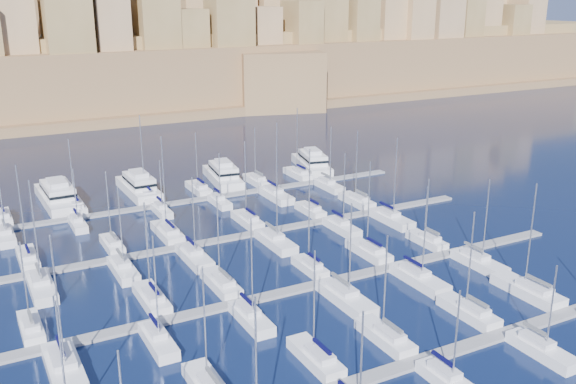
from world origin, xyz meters
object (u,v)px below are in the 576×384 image
motor_yacht_b (139,186)px  motor_yacht_d (312,162)px  sailboat_4 (469,312)px  sailboat_2 (316,357)px  motor_yacht_c (223,175)px  motor_yacht_a (58,195)px

motor_yacht_b → motor_yacht_d: 40.29m
sailboat_4 → sailboat_2: bearing=-179.7°
motor_yacht_b → motor_yacht_d: bearing=0.1°
sailboat_2 → motor_yacht_c: (18.15, 70.24, 0.99)m
motor_yacht_c → sailboat_4: bearing=-86.7°
sailboat_4 → motor_yacht_a: 80.60m
sailboat_4 → motor_yacht_c: 70.24m
sailboat_2 → motor_yacht_b: size_ratio=0.80×
motor_yacht_d → motor_yacht_b: bearing=-179.9°
sailboat_4 → motor_yacht_c: bearing=93.3°
sailboat_4 → motor_yacht_a: size_ratio=0.73×
motor_yacht_b → motor_yacht_c: same height
sailboat_2 → motor_yacht_d: bearing=60.3°
sailboat_4 → motor_yacht_d: sailboat_4 is taller
motor_yacht_a → motor_yacht_b: 15.47m
motor_yacht_d → sailboat_4: bearing=-104.4°
motor_yacht_a → motor_yacht_c: size_ratio=1.11×
sailboat_2 → motor_yacht_a: 73.01m
motor_yacht_b → motor_yacht_d: same height
motor_yacht_b → motor_yacht_c: size_ratio=0.98×
sailboat_4 → motor_yacht_d: (17.98, 70.24, 0.98)m
motor_yacht_b → sailboat_4: bearing=-72.4°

